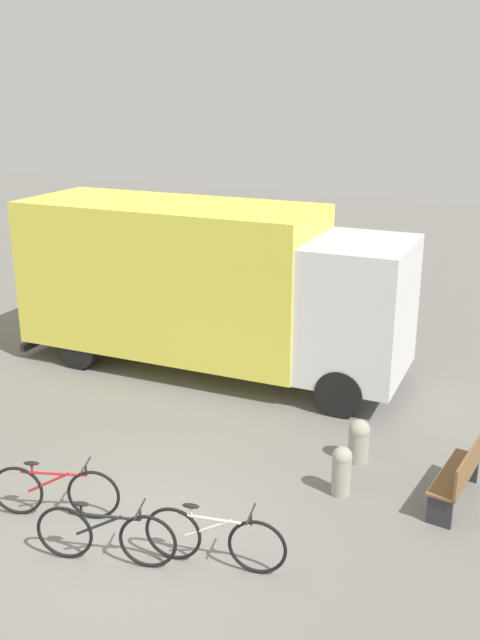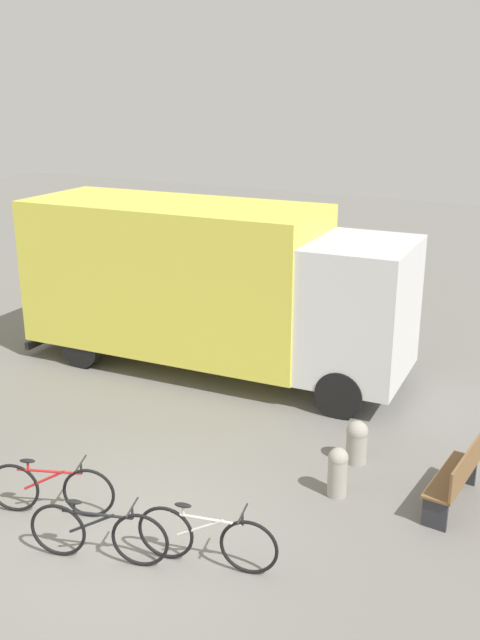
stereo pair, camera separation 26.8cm
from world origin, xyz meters
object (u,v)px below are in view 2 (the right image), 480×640
delivery_truck (208,282)px  bollard_near_bench (338,470)px  bicycle_far (206,538)px  bollard_far_bench (357,440)px  park_bench (457,476)px  bicycle_middle (98,533)px  bicycle_near (51,489)px

delivery_truck → bollard_near_bench: 5.51m
delivery_truck → bollard_near_bench: (4.13, -3.35, -1.45)m
delivery_truck → bicycle_far: delivery_truck is taller
delivery_truck → bicycle_far: size_ratio=4.56×
bollard_near_bench → bollard_far_bench: (-0.08, 1.04, -0.03)m
bicycle_far → park_bench: bearing=36.7°
bicycle_middle → bollard_near_bench: bearing=36.3°
delivery_truck → bicycle_near: size_ratio=4.76×
bicycle_near → bicycle_middle: size_ratio=0.98×
delivery_truck → park_bench: bearing=-29.4°
bicycle_near → bicycle_middle: bearing=-43.3°
delivery_truck → bollard_near_bench: bearing=-42.2°
bicycle_near → bollard_far_bench: size_ratio=2.42×
bicycle_far → bollard_far_bench: size_ratio=2.53×
park_bench → bicycle_near: bearing=124.8°
bicycle_far → bicycle_near: bearing=168.9°
park_bench → bollard_near_bench: size_ratio=1.98×
bollard_far_bench → delivery_truck: bearing=150.4°
bicycle_middle → bollard_near_bench: (2.08, 2.81, 0.02)m
bollard_far_bench → bicycle_near: bearing=-133.9°
bollard_near_bench → bicycle_near: bearing=-145.0°
bicycle_far → delivery_truck: bearing=108.0°
delivery_truck → park_bench: (5.71, -2.82, -1.39)m
bicycle_near → bicycle_far: bearing=-20.0°
bicycle_middle → bollard_far_bench: bicycle_middle is taller
bicycle_middle → bollard_far_bench: bearing=45.3°
bicycle_far → bicycle_middle: bearing=-168.3°
bicycle_far → bollard_far_bench: bicycle_far is taller
delivery_truck → bollard_near_bench: delivery_truck is taller
park_bench → bicycle_far: size_ratio=0.84×
park_bench → bollard_near_bench: park_bench is taller
bicycle_middle → bollard_near_bench: size_ratio=2.31×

